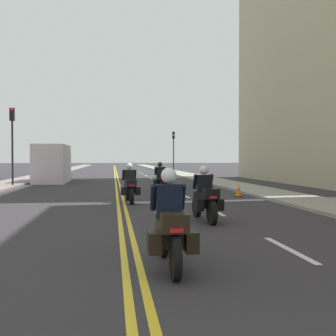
% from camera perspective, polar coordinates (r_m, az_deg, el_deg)
% --- Properties ---
extents(ground_plane, '(264.00, 264.00, 0.00)m').
position_cam_1_polar(ground_plane, '(47.81, -7.08, -0.87)').
color(ground_plane, '#302E32').
extents(sidewalk_left, '(2.53, 144.00, 0.12)m').
position_cam_1_polar(sidewalk_left, '(48.34, -15.97, -0.82)').
color(sidewalk_left, gray).
rests_on(sidewalk_left, ground).
extents(sidewalk_right, '(2.53, 144.00, 0.12)m').
position_cam_1_polar(sidewalk_right, '(48.43, 1.79, -0.77)').
color(sidewalk_right, gray).
rests_on(sidewalk_right, ground).
extents(centreline_yellow_inner, '(0.12, 132.00, 0.01)m').
position_cam_1_polar(centreline_yellow_inner, '(47.81, -7.22, -0.87)').
color(centreline_yellow_inner, yellow).
rests_on(centreline_yellow_inner, ground).
extents(centreline_yellow_outer, '(0.12, 132.00, 0.01)m').
position_cam_1_polar(centreline_yellow_outer, '(47.81, -6.94, -0.87)').
color(centreline_yellow_outer, yellow).
rests_on(centreline_yellow_outer, ground).
extents(lane_dashes_white, '(0.14, 56.40, 0.01)m').
position_cam_1_polar(lane_dashes_white, '(29.03, -0.70, -2.23)').
color(lane_dashes_white, silver).
rests_on(lane_dashes_white, ground).
extents(motorcycle_0, '(0.76, 2.19, 1.63)m').
position_cam_1_polar(motorcycle_0, '(6.79, 0.22, -8.12)').
color(motorcycle_0, black).
rests_on(motorcycle_0, ground).
extents(motorcycle_1, '(0.78, 2.28, 1.59)m').
position_cam_1_polar(motorcycle_1, '(11.96, 5.06, -4.16)').
color(motorcycle_1, black).
rests_on(motorcycle_1, ground).
extents(motorcycle_2, '(0.78, 2.27, 1.60)m').
position_cam_1_polar(motorcycle_2, '(17.06, -5.22, -2.55)').
color(motorcycle_2, black).
rests_on(motorcycle_2, ground).
extents(motorcycle_3, '(0.78, 2.31, 1.60)m').
position_cam_1_polar(motorcycle_3, '(22.60, -1.08, -1.57)').
color(motorcycle_3, black).
rests_on(motorcycle_3, ground).
extents(traffic_cone_0, '(0.34, 0.34, 0.70)m').
position_cam_1_polar(traffic_cone_0, '(19.88, 9.54, -2.87)').
color(traffic_cone_0, black).
rests_on(traffic_cone_0, ground).
extents(traffic_light_near, '(0.28, 0.38, 4.96)m').
position_cam_1_polar(traffic_light_near, '(28.21, -20.40, 4.53)').
color(traffic_light_near, black).
rests_on(traffic_light_near, ground).
extents(traffic_light_far, '(0.28, 0.38, 4.89)m').
position_cam_1_polar(traffic_light_far, '(48.43, 0.75, 3.15)').
color(traffic_light_far, black).
rests_on(traffic_light_far, ground).
extents(parked_truck, '(2.20, 6.50, 2.80)m').
position_cam_1_polar(parked_truck, '(32.82, -15.32, 0.34)').
color(parked_truck, '#B3C8B9').
rests_on(parked_truck, ground).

